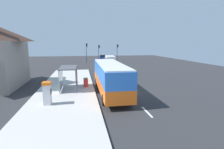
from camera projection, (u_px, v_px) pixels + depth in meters
ground_plane at (107, 72)px, 33.43m from camera, size 56.00×92.00×0.04m
sidewalk_platform at (67, 89)px, 20.69m from camera, size 6.20×30.00×0.18m
lane_stripe_seg_0 at (147, 112)px, 14.04m from camera, size 0.16×2.20×0.01m
lane_stripe_seg_1 at (130, 94)px, 18.89m from camera, size 0.16×2.20×0.01m
lane_stripe_seg_2 at (120, 84)px, 23.75m from camera, size 0.16×2.20×0.01m
lane_stripe_seg_3 at (113, 77)px, 28.61m from camera, size 0.16×2.20×0.01m
lane_stripe_seg_4 at (109, 72)px, 33.47m from camera, size 0.16×2.20×0.01m
lane_stripe_seg_5 at (105, 69)px, 38.33m from camera, size 0.16×2.20×0.01m
lane_stripe_seg_6 at (102, 66)px, 43.19m from camera, size 0.16×2.20×0.01m
lane_stripe_seg_7 at (100, 64)px, 48.04m from camera, size 0.16×2.20×0.01m
bus at (110, 76)px, 19.09m from camera, size 2.58×11.02×3.21m
white_van at (110, 60)px, 43.34m from camera, size 2.21×5.28×2.30m
sedan_near at (102, 57)px, 59.94m from camera, size 2.03×4.49×1.52m
sedan_far at (107, 60)px, 49.27m from camera, size 2.03×4.49×1.52m
ticket_machine at (47, 93)px, 15.07m from camera, size 0.66×0.76×1.94m
recycling_bin_red at (86, 83)px, 21.35m from camera, size 0.52×0.52×0.95m
recycling_bin_green at (86, 82)px, 22.03m from camera, size 0.52×0.52×0.95m
traffic_light_near_side at (117, 50)px, 51.11m from camera, size 0.49×0.28×5.07m
traffic_light_far_side at (87, 50)px, 50.44m from camera, size 0.49×0.28×5.34m
traffic_light_median at (99, 51)px, 51.84m from camera, size 0.49×0.28×4.85m
bus_shelter at (66, 72)px, 20.03m from camera, size 1.80×4.00×2.50m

